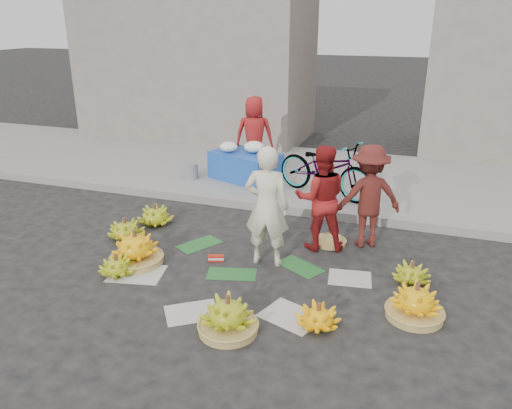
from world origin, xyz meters
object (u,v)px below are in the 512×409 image
(banana_bunch_0, at_px, (136,249))
(flower_table, at_px, (246,164))
(banana_bunch_4, at_px, (416,303))
(vendor_cream, at_px, (267,207))
(bicycle, at_px, (325,168))

(banana_bunch_0, bearing_deg, flower_table, 86.02)
(banana_bunch_4, relative_size, vendor_cream, 0.38)
(vendor_cream, height_order, flower_table, vendor_cream)
(banana_bunch_0, bearing_deg, banana_bunch_4, -2.27)
(banana_bunch_0, height_order, vendor_cream, vendor_cream)
(banana_bunch_4, distance_m, bicycle, 3.88)
(banana_bunch_0, xyz_separation_m, vendor_cream, (1.70, 0.59, 0.62))
(flower_table, height_order, bicycle, bicycle)
(banana_bunch_0, distance_m, flower_table, 3.72)
(banana_bunch_0, xyz_separation_m, banana_bunch_4, (3.70, -0.15, -0.02))
(banana_bunch_0, height_order, flower_table, flower_table)
(banana_bunch_0, relative_size, bicycle, 0.42)
(banana_bunch_4, height_order, bicycle, bicycle)
(banana_bunch_0, height_order, banana_bunch_4, banana_bunch_0)
(bicycle, bearing_deg, banana_bunch_4, -131.99)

